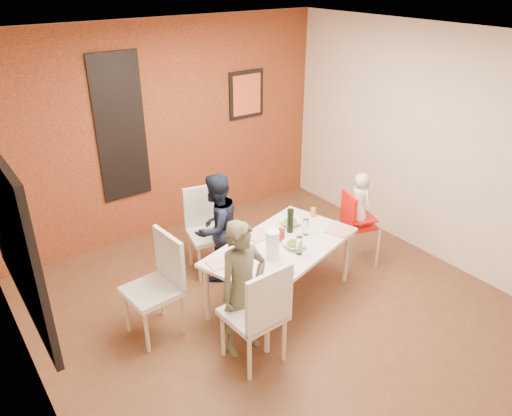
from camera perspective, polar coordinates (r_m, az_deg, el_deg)
ground at (r=5.35m, az=1.90°, el=-11.32°), size 4.50×4.50×0.00m
ceiling at (r=4.27m, az=2.47°, el=18.72°), size 4.50×4.50×0.02m
wall_back at (r=6.46m, az=-10.22°, el=8.68°), size 4.50×0.02×2.70m
wall_front at (r=3.41m, az=26.28°, el=-11.06°), size 4.50×0.02×2.70m
wall_left at (r=3.87m, az=-25.55°, el=-6.23°), size 0.02×4.50×2.70m
wall_right at (r=6.19m, az=19.05°, el=6.87°), size 0.02×4.50×2.70m
brick_accent_wall at (r=6.44m, az=-10.14°, el=8.64°), size 4.50×0.02×2.70m
picture_window_frame at (r=3.95m, az=-26.29°, el=-2.33°), size 0.05×1.70×1.30m
picture_window_pane at (r=3.95m, az=-26.08°, el=-2.27°), size 0.02×1.55×1.15m
glassblock_strip at (r=6.16m, az=-15.23°, el=8.78°), size 0.55×0.03×1.70m
glassblock_surround at (r=6.16m, az=-15.22°, el=8.77°), size 0.60×0.03×1.76m
art_print_frame at (r=6.92m, az=-1.12°, el=12.85°), size 0.54×0.03×0.64m
art_print_canvas at (r=6.90m, az=-1.05°, el=12.82°), size 0.44×0.01×0.54m
dining_table at (r=5.14m, az=2.90°, el=-4.82°), size 1.79×1.31×0.67m
chair_near at (r=4.36m, az=0.45°, el=-11.71°), size 0.51×0.51×1.04m
chair_far at (r=5.76m, az=-5.63°, el=-1.91°), size 0.55×0.55×0.99m
chair_left at (r=4.83m, az=-10.94°, el=-8.08°), size 0.51×0.51×1.02m
high_chair at (r=5.88m, az=11.31°, el=-1.60°), size 0.49×0.49×0.93m
child_near at (r=4.47m, az=-1.53°, el=-9.26°), size 0.49×0.33×1.33m
child_far at (r=5.52m, az=-4.55°, el=-2.25°), size 0.73×0.64×1.26m
toddler at (r=5.76m, az=11.81°, el=1.02°), size 0.22×0.31×0.61m
plate_near_left at (r=4.67m, az=3.06°, el=-7.35°), size 0.25×0.25×0.01m
plate_far_mid at (r=5.26m, az=0.25°, el=-3.16°), size 0.24×0.24×0.01m
plate_near_right at (r=5.43m, az=9.45°, el=-2.53°), size 0.32×0.32×0.01m
plate_far_left at (r=4.80m, az=-4.29°, el=-6.40°), size 0.22×0.22×0.01m
salad_bowl_a at (r=5.07m, az=4.38°, el=-4.19°), size 0.26×0.26×0.05m
salad_bowl_b at (r=5.48m, az=3.90°, el=-1.64°), size 0.27×0.27×0.05m
wine_bottle at (r=5.29m, az=3.94°, el=-1.47°), size 0.07×0.07×0.27m
wine_glass_a at (r=4.92m, az=4.96°, el=-4.30°), size 0.07×0.07×0.19m
wine_glass_b at (r=5.27m, az=5.69°, el=-2.18°), size 0.06×0.06×0.18m
paper_towel_roll at (r=4.81m, az=1.90°, el=-4.25°), size 0.13×0.13×0.29m
condiment_red at (r=5.13m, az=3.01°, el=-3.28°), size 0.03×0.03×0.13m
condiment_green at (r=5.18m, az=3.15°, el=-2.97°), size 0.03×0.03×0.13m
condiment_brown at (r=5.13m, az=2.77°, el=-3.06°), size 0.04×0.04×0.15m
sippy_cup at (r=5.67m, az=6.55°, el=-0.47°), size 0.06×0.06×0.10m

